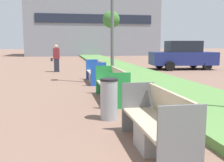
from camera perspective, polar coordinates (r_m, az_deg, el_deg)
name	(u,v)px	position (r m, az deg, el deg)	size (l,w,h in m)	color
planter_grass_strip	(142,78)	(12.43, 6.65, 0.75)	(2.80, 120.00, 0.18)	#568442
building_backdrop	(92,25)	(40.65, -4.47, 12.14)	(18.77, 8.91, 9.13)	gray
bench_grey_frame	(157,127)	(4.24, 9.69, -9.91)	(0.65, 1.91, 0.94)	#9E9B96
bench_green_frame	(112,88)	(7.77, 0.04, -1.49)	(0.65, 2.21, 0.94)	#9E9B96
bench_blue_frame	(96,74)	(11.42, -3.47, 1.55)	(0.65, 2.08, 0.94)	#9E9B96
litter_bin	(109,99)	(5.79, -0.68, -3.93)	(0.39, 0.39, 0.91)	#9EA0A5
sapling_tree_far	(111,20)	(21.81, -0.18, 13.19)	(1.40, 1.40, 4.33)	brown
pedestrian_walking	(56,58)	(16.00, -12.04, 4.88)	(0.53, 0.24, 1.62)	#232633
parked_car_distant	(183,55)	(17.90, 15.15, 5.39)	(4.37, 2.21, 1.86)	navy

